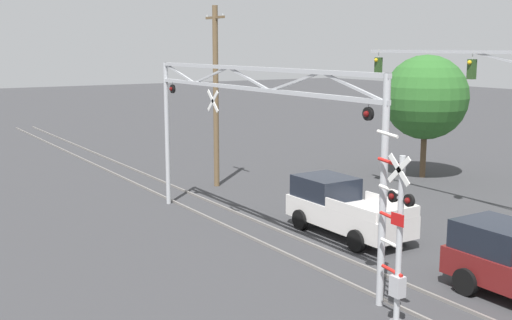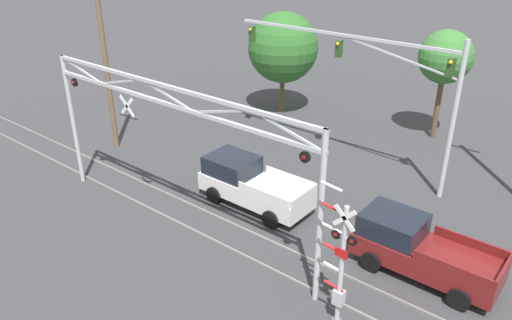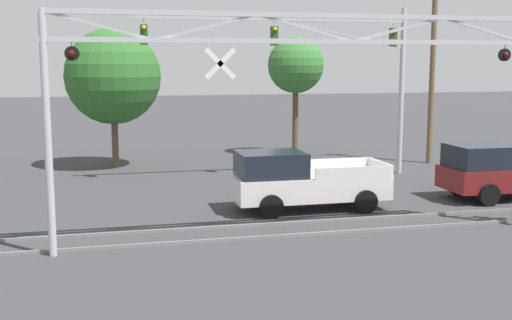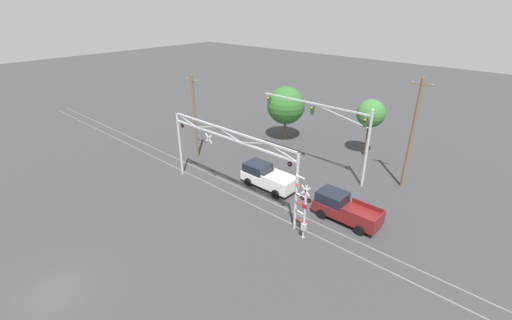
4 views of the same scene
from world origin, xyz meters
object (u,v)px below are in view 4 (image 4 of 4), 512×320
crossing_gantry (229,148)px  utility_pole_left (195,116)px  pickup_truck_lead (266,177)px  pickup_truck_following (343,208)px  background_tree_beyond_span (371,114)px  background_tree_far_left_verge (286,105)px  utility_pole_right (412,134)px  traffic_signal_span (338,126)px  crossing_signal_mast (304,214)px

crossing_gantry → utility_pole_left: bearing=157.7°
pickup_truck_lead → pickup_truck_following: 8.14m
background_tree_beyond_span → background_tree_far_left_verge: (-9.93, -2.17, -0.49)m
utility_pole_right → background_tree_beyond_span: bearing=142.9°
traffic_signal_span → pickup_truck_following: bearing=-54.5°
traffic_signal_span → utility_pole_right: 6.47m
utility_pole_left → background_tree_beyond_span: 19.20m
traffic_signal_span → crossing_signal_mast: bearing=-71.8°
crossing_signal_mast → traffic_signal_span: size_ratio=0.41×
crossing_gantry → background_tree_far_left_verge: background_tree_far_left_verge is taller
utility_pole_left → utility_pole_right: size_ratio=0.89×
pickup_truck_following → crossing_signal_mast: bearing=-103.3°
pickup_truck_lead → utility_pole_left: 10.94m
pickup_truck_following → utility_pole_left: (-18.43, 0.07, 3.74)m
crossing_gantry → background_tree_beyond_span: 17.50m
crossing_signal_mast → utility_pole_right: bearing=78.8°
crossing_signal_mast → traffic_signal_span: 11.41m
crossing_signal_mast → background_tree_beyond_span: (-3.33, 17.33, 2.81)m
pickup_truck_lead → background_tree_far_left_verge: bearing=119.2°
traffic_signal_span → background_tree_far_left_verge: traffic_signal_span is taller
utility_pole_right → background_tree_far_left_verge: 16.00m
crossing_signal_mast → background_tree_beyond_span: 17.87m
crossing_gantry → utility_pole_right: size_ratio=1.38×
crossing_gantry → utility_pole_right: (10.76, 12.36, 0.52)m
traffic_signal_span → pickup_truck_lead: size_ratio=2.27×
pickup_truck_following → utility_pole_left: size_ratio=0.58×
crossing_gantry → pickup_truck_following: 10.61m
crossing_gantry → traffic_signal_span: (4.78, 9.89, 0.49)m
utility_pole_right → crossing_signal_mast: bearing=-101.2°
background_tree_far_left_verge → pickup_truck_following: bearing=-37.5°
crossing_gantry → background_tree_far_left_verge: (-5.05, 14.64, -0.34)m
utility_pole_right → background_tree_beyond_span: size_ratio=1.58×
pickup_truck_following → pickup_truck_lead: bearing=-179.9°
pickup_truck_following → crossing_gantry: bearing=-158.1°
crossing_signal_mast → background_tree_beyond_span: size_ratio=0.77×
traffic_signal_span → utility_pole_right: size_ratio=1.19×
pickup_truck_lead → traffic_signal_span: bearing=59.1°
background_tree_far_left_verge → utility_pole_right: bearing=-8.2°
crossing_gantry → pickup_truck_following: (9.20, 3.70, -3.78)m
pickup_truck_lead → pickup_truck_following: (8.14, 0.02, -0.00)m
utility_pole_left → background_tree_far_left_verge: size_ratio=1.36×
utility_pole_left → crossing_gantry: bearing=-22.3°
pickup_truck_lead → background_tree_far_left_verge: 13.01m
crossing_gantry → utility_pole_left: 9.97m
utility_pole_left → background_tree_far_left_verge: bearing=69.0°
crossing_gantry → pickup_truck_following: bearing=21.9°
crossing_gantry → pickup_truck_lead: size_ratio=2.64×
crossing_gantry → pickup_truck_lead: crossing_gantry is taller
traffic_signal_span → pickup_truck_following: (4.42, -6.19, -4.27)m
utility_pole_left → background_tree_far_left_verge: (4.17, 10.87, -0.31)m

